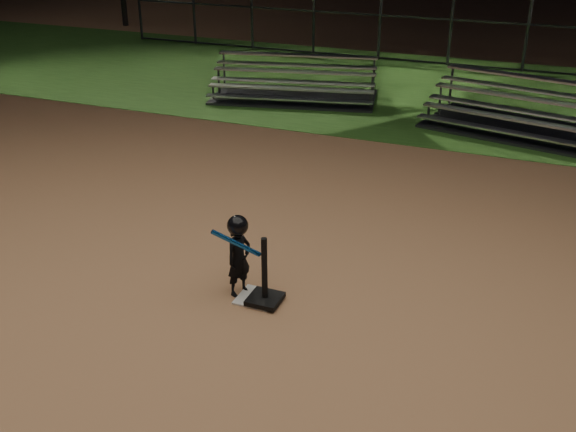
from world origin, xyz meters
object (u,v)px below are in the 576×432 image
(child_batter, at_px, (239,253))
(home_plate, at_px, (257,298))
(bleacher_left, at_px, (294,91))
(bleacher_right, at_px, (530,124))
(batting_tee, at_px, (265,290))

(child_batter, bearing_deg, home_plate, -75.46)
(bleacher_left, distance_m, bleacher_right, 5.35)
(child_batter, relative_size, bleacher_left, 0.25)
(home_plate, relative_size, bleacher_left, 0.11)
(home_plate, bearing_deg, bleacher_right, 71.43)
(home_plate, distance_m, bleacher_right, 8.05)
(home_plate, relative_size, bleacher_right, 0.10)
(home_plate, height_order, bleacher_left, bleacher_left)
(bleacher_left, bearing_deg, child_batter, -85.01)
(batting_tee, height_order, child_batter, child_batter)
(bleacher_left, relative_size, bleacher_right, 0.92)
(child_batter, xyz_separation_m, bleacher_right, (2.81, 7.59, -0.34))
(child_batter, bearing_deg, bleacher_left, 41.29)
(bleacher_right, bearing_deg, bleacher_left, -173.48)
(batting_tee, xyz_separation_m, bleacher_right, (2.44, 7.68, 0.03))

